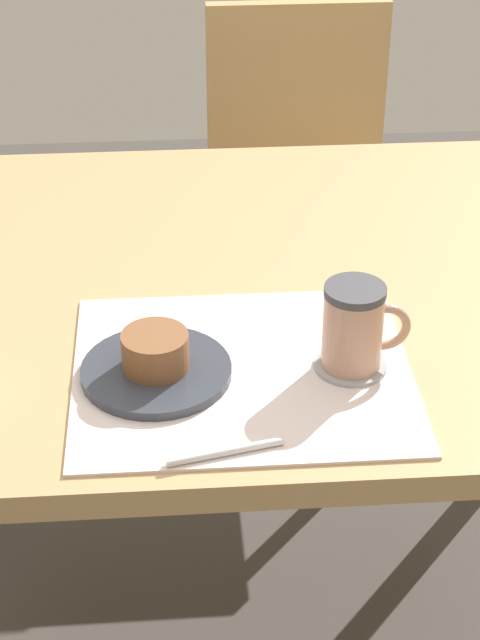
{
  "coord_description": "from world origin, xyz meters",
  "views": [
    {
      "loc": [
        -0.11,
        -1.26,
        1.5
      ],
      "look_at": [
        -0.04,
        -0.19,
        0.8
      ],
      "focal_mm": 60.0,
      "sensor_mm": 36.0,
      "label": 1
    }
  ],
  "objects_px": {
    "pastry_plate": "(156,371)",
    "dining_table": "(256,324)",
    "wooden_chair": "(301,191)",
    "pastry": "(155,351)",
    "coffee_mug": "(355,326)"
  },
  "relations": [
    {
      "from": "dining_table",
      "to": "pastry",
      "type": "distance_m",
      "value": 0.29
    },
    {
      "from": "dining_table",
      "to": "wooden_chair",
      "type": "distance_m",
      "value": 0.84
    },
    {
      "from": "pastry_plate",
      "to": "dining_table",
      "type": "bearing_deg",
      "value": 59.04
    },
    {
      "from": "dining_table",
      "to": "pastry_plate",
      "type": "distance_m",
      "value": 0.28
    },
    {
      "from": "dining_table",
      "to": "pastry",
      "type": "xyz_separation_m",
      "value": [
        -0.14,
        -0.23,
        0.12
      ]
    },
    {
      "from": "dining_table",
      "to": "coffee_mug",
      "type": "distance_m",
      "value": 0.29
    },
    {
      "from": "wooden_chair",
      "to": "pastry_plate",
      "type": "bearing_deg",
      "value": 73.28
    },
    {
      "from": "coffee_mug",
      "to": "pastry",
      "type": "bearing_deg",
      "value": -179.98
    },
    {
      "from": "wooden_chair",
      "to": "coffee_mug",
      "type": "relative_size",
      "value": 7.97
    },
    {
      "from": "dining_table",
      "to": "coffee_mug",
      "type": "relative_size",
      "value": 10.73
    },
    {
      "from": "wooden_chair",
      "to": "pastry",
      "type": "distance_m",
      "value": 1.12
    },
    {
      "from": "dining_table",
      "to": "pastry_plate",
      "type": "relative_size",
      "value": 6.37
    },
    {
      "from": "pastry_plate",
      "to": "coffee_mug",
      "type": "xyz_separation_m",
      "value": [
        0.24,
        0.0,
        0.05
      ]
    },
    {
      "from": "dining_table",
      "to": "pastry_plate",
      "type": "xyz_separation_m",
      "value": [
        -0.14,
        -0.23,
        0.09
      ]
    },
    {
      "from": "wooden_chair",
      "to": "dining_table",
      "type": "bearing_deg",
      "value": 77.99
    }
  ]
}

